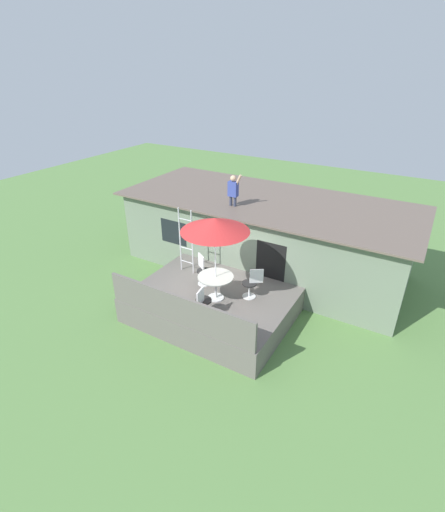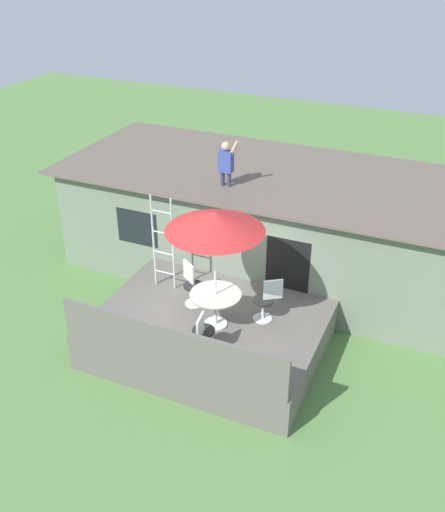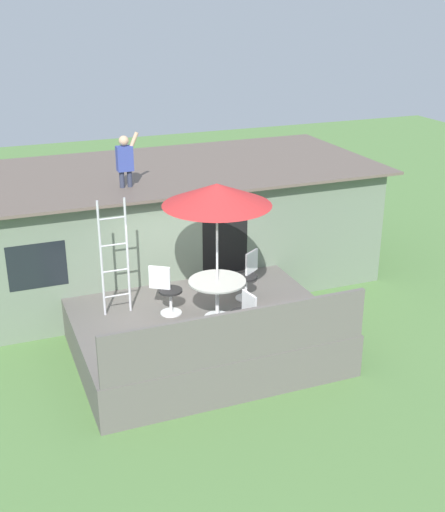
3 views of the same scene
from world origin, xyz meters
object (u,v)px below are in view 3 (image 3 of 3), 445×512
(patio_chair_left, at_px, (167,290))
(step_ladder, at_px, (114,258))
(patio_chair_right, at_px, (248,276))
(patio_chair_near, at_px, (245,315))
(patio_table, at_px, (217,289))
(person_figure, at_px, (125,158))
(patio_umbrella, at_px, (217,194))

(patio_chair_left, bearing_deg, step_ladder, -167.97)
(patio_chair_right, relative_size, patio_chair_near, 1.00)
(patio_table, bearing_deg, person_figure, 109.18)
(step_ladder, bearing_deg, patio_umbrella, -28.04)
(step_ladder, relative_size, person_figure, 1.98)
(patio_umbrella, distance_m, patio_chair_right, 2.17)
(patio_chair_left, bearing_deg, person_figure, 127.69)
(patio_chair_left, bearing_deg, patio_chair_right, 36.51)
(patio_umbrella, xyz_separation_m, patio_chair_left, (-0.79, 0.53, -1.89))
(patio_table, relative_size, step_ladder, 0.47)
(patio_table, bearing_deg, patio_umbrella, 180.00)
(person_figure, relative_size, patio_chair_left, 1.21)
(patio_umbrella, relative_size, patio_chair_near, 2.76)
(patio_umbrella, distance_m, patio_chair_left, 2.12)
(patio_umbrella, xyz_separation_m, patio_chair_right, (0.87, 0.61, -1.89))
(patio_umbrella, distance_m, step_ladder, 2.24)
(patio_chair_left, height_order, patio_chair_near, same)
(patio_umbrella, relative_size, step_ladder, 1.15)
(patio_table, distance_m, step_ladder, 1.93)
(patio_umbrella, height_order, person_figure, person_figure)
(patio_umbrella, relative_size, patio_chair_left, 2.76)
(patio_umbrella, xyz_separation_m, patio_chair_near, (0.15, -0.92, -1.89))
(patio_chair_right, bearing_deg, person_figure, -83.80)
(patio_table, height_order, person_figure, person_figure)
(patio_umbrella, relative_size, patio_chair_right, 2.76)
(patio_chair_near, bearing_deg, person_figure, 7.62)
(step_ladder, bearing_deg, patio_chair_right, -6.11)
(patio_table, relative_size, person_figure, 0.94)
(patio_table, height_order, patio_chair_right, patio_chair_right)
(step_ladder, xyz_separation_m, person_figure, (0.71, 1.80, 1.38))
(patio_table, distance_m, patio_umbrella, 1.76)
(patio_chair_left, bearing_deg, patio_chair_near, -23.25)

